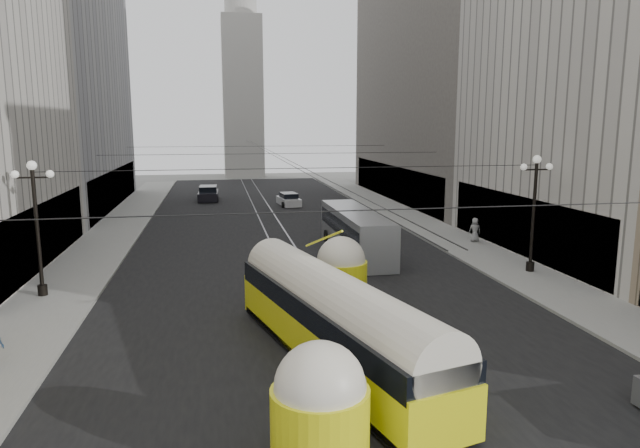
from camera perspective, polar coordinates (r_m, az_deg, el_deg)
name	(u,v)px	position (r m, az deg, el deg)	size (l,w,h in m)	color
road	(276,232)	(43.50, -4.45, -0.85)	(20.00, 85.00, 0.02)	black
sidewalk_left	(119,228)	(47.35, -19.50, -0.42)	(4.00, 72.00, 0.15)	gray
sidewalk_right	(411,219)	(49.48, 9.08, 0.47)	(4.00, 72.00, 0.15)	gray
rail_left	(266,233)	(43.43, -5.43, -0.88)	(0.12, 85.00, 0.04)	gray
rail_right	(286,232)	(43.58, -3.47, -0.82)	(0.12, 85.00, 0.04)	gray
building_left_far	(40,56)	(60.40, -26.25, 14.85)	(12.60, 28.60, 28.60)	#999999
building_right_far	(450,44)	(63.41, 12.90, 17.15)	(12.60, 32.60, 32.60)	#514C47
distant_tower	(242,78)	(90.36, -7.79, 14.25)	(6.00, 6.00, 31.36)	#B2AFA8
lamppost_left_mid	(37,221)	(29.55, -26.48, 0.31)	(1.86, 0.44, 6.37)	black
lamppost_right_mid	(534,207)	(33.01, 20.61, 1.64)	(1.86, 0.44, 6.37)	black
catenary	(278,156)	(41.80, -4.25, 6.84)	(25.00, 72.00, 0.23)	black
streetcar	(334,319)	(19.78, 1.39, -9.47)	(5.53, 14.57, 3.27)	yellow
city_bus	(356,231)	(36.07, 3.58, -0.66)	(2.57, 10.91, 2.77)	#9A9D9F
sedan_white_far	(289,200)	(57.59, -3.15, 2.43)	(2.16, 4.26, 1.29)	white
sedan_dark_far	(208,194)	(62.52, -11.11, 2.98)	(2.16, 5.02, 1.57)	black
pedestrian_crossing_a	(341,399)	(15.97, 2.15, -17.07)	(0.67, 0.44, 1.85)	black
pedestrian_crossing_b	(402,394)	(16.72, 8.25, -16.47)	(0.75, 0.58, 1.53)	beige
pedestrian_sidewalk_right	(475,230)	(40.59, 15.23, -0.56)	(0.81, 0.50, 1.66)	gray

